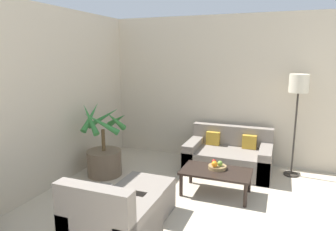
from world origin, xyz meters
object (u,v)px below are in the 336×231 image
object	(u,v)px
potted_palm	(104,154)
apple_red	(214,162)
floor_lamp	(298,90)
ottoman	(146,197)
apple_green	(220,163)
sofa_loveseat	(228,157)
coffee_table	(216,173)
armchair	(112,226)
fruit_bowl	(217,167)
orange_fruit	(215,164)

from	to	relation	value
potted_palm	apple_red	distance (m)	1.84
floor_lamp	ottoman	bearing A→B (deg)	-132.13
apple_green	potted_palm	bearing A→B (deg)	-178.80
ottoman	sofa_loveseat	bearing A→B (deg)	67.30
sofa_loveseat	ottoman	distance (m)	1.94
coffee_table	armchair	world-z (taller)	armchair
apple_green	ottoman	xyz separation A→B (m)	(-0.77, -0.90, -0.24)
fruit_bowl	apple_red	distance (m)	0.10
floor_lamp	apple_red	world-z (taller)	floor_lamp
apple_green	sofa_loveseat	bearing A→B (deg)	91.48
fruit_bowl	armchair	distance (m)	1.88
apple_red	orange_fruit	world-z (taller)	orange_fruit
coffee_table	ottoman	bearing A→B (deg)	-131.63
orange_fruit	apple_green	bearing A→B (deg)	45.64
coffee_table	ottoman	size ratio (longest dim) A/B	1.56
apple_red	ottoman	distance (m)	1.19
sofa_loveseat	floor_lamp	world-z (taller)	floor_lamp
fruit_bowl	potted_palm	bearing A→B (deg)	-178.61
potted_palm	fruit_bowl	distance (m)	1.90
apple_green	orange_fruit	xyz separation A→B (m)	(-0.07, -0.07, 0.01)
fruit_bowl	orange_fruit	world-z (taller)	orange_fruit
fruit_bowl	orange_fruit	size ratio (longest dim) A/B	2.96
fruit_bowl	ottoman	xyz separation A→B (m)	(-0.73, -0.91, -0.18)
apple_red	armchair	xyz separation A→B (m)	(-0.67, -1.78, -0.17)
apple_red	ottoman	xyz separation A→B (m)	(-0.67, -0.96, -0.24)
potted_palm	floor_lamp	bearing A→B (deg)	20.64
coffee_table	sofa_loveseat	bearing A→B (deg)	89.08
apple_red	armchair	distance (m)	1.91
orange_fruit	apple_red	bearing A→B (deg)	105.45
orange_fruit	coffee_table	bearing A→B (deg)	-15.40
fruit_bowl	apple_red	xyz separation A→B (m)	(-0.06, 0.05, 0.06)
apple_green	ottoman	distance (m)	1.21
floor_lamp	orange_fruit	size ratio (longest dim) A/B	19.00
apple_red	apple_green	bearing A→B (deg)	-29.56
potted_palm	sofa_loveseat	bearing A→B (deg)	25.97
floor_lamp	ottoman	world-z (taller)	floor_lamp
apple_red	armchair	size ratio (longest dim) A/B	0.08
sofa_loveseat	apple_green	world-z (taller)	sofa_loveseat
apple_red	armchair	bearing A→B (deg)	-110.69
potted_palm	orange_fruit	distance (m)	1.88
ottoman	apple_red	bearing A→B (deg)	54.83
floor_lamp	apple_green	xyz separation A→B (m)	(-1.01, -1.07, -0.99)
floor_lamp	fruit_bowl	distance (m)	1.83
apple_red	apple_green	distance (m)	0.11
floor_lamp	orange_fruit	bearing A→B (deg)	-133.38
sofa_loveseat	apple_green	xyz separation A→B (m)	(0.02, -0.89, 0.20)
coffee_table	apple_red	size ratio (longest dim) A/B	14.61
fruit_bowl	floor_lamp	bearing A→B (deg)	45.45
apple_green	apple_red	bearing A→B (deg)	150.44
apple_green	orange_fruit	distance (m)	0.09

